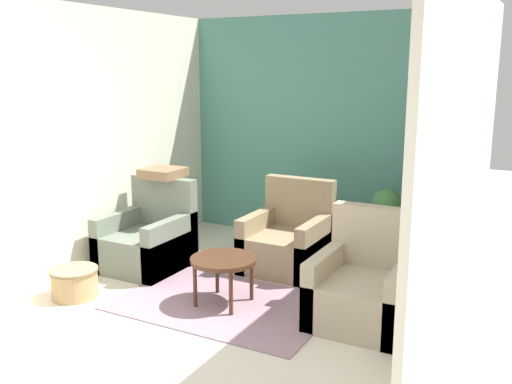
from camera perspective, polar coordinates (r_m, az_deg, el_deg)
The scene contains 14 objects.
ground_plane at distance 4.36m, azimuth -11.66°, elevation -16.96°, with size 20.00×20.00×0.00m, color beige.
wall_back_accent at distance 6.99m, azimuth 7.09°, elevation 6.10°, with size 3.74×0.06×2.74m.
wall_left at distance 6.42m, azimuth -14.69°, elevation 5.25°, with size 0.06×3.57×2.74m.
wall_right at distance 4.77m, azimuth 19.87°, elevation 2.60°, with size 0.06×3.57×2.74m.
area_rug at distance 5.32m, azimuth -3.22°, elevation -11.08°, with size 1.92×1.29×0.01m.
coffee_table at distance 5.17m, azimuth -3.27°, elevation -7.09°, with size 0.60×0.60×0.45m.
armchair_left at distance 6.26m, azimuth -10.73°, elevation -4.87°, with size 0.79×0.84×0.94m.
armchair_right at distance 4.96m, azimuth 10.85°, elevation -9.53°, with size 0.79×0.84×0.94m.
armchair_middle at distance 6.13m, azimuth 3.23°, elevation -5.04°, with size 0.79×0.84×0.94m.
birdcage at distance 6.25m, azimuth 17.59°, elevation -1.19°, with size 0.52×0.52×1.49m.
parrot at distance 6.12m, azimuth 18.13°, elevation 6.96°, with size 0.12×0.22×0.27m.
potted_plant at distance 6.49m, azimuth 12.85°, elevation -2.20°, with size 0.38×0.35×0.81m.
wicker_basket at distance 5.68m, azimuth -17.69°, elevation -8.55°, with size 0.45×0.45×0.28m.
throw_pillow at distance 6.32m, azimuth -9.27°, elevation 1.92°, with size 0.41×0.41×0.10m.
Camera 1 is at (2.50, -2.88, 2.11)m, focal length 40.00 mm.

